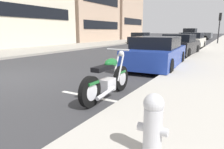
{
  "coord_description": "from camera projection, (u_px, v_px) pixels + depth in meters",
  "views": [
    {
      "loc": [
        -3.88,
        -6.38,
        1.58
      ],
      "look_at": [
        0.23,
        -4.05,
        0.56
      ],
      "focal_mm": 32.72,
      "sensor_mm": 36.0,
      "label": 1
    }
  ],
  "objects": [
    {
      "name": "parked_car_second_in_row",
      "position": [
        157.0,
        53.0,
        8.76
      ],
      "size": [
        4.36,
        2.04,
        1.34
      ],
      "rotation": [
        0.0,
        0.0,
        0.05
      ],
      "color": "navy",
      "rests_on": "ground"
    },
    {
      "name": "parking_stall_stripe",
      "position": [
        98.0,
        98.0,
        4.88
      ],
      "size": [
        0.12,
        2.2,
        0.01
      ],
      "primitive_type": "cube",
      "color": "silver",
      "rests_on": "ground"
    },
    {
      "name": "fire_hydrant",
      "position": [
        153.0,
        123.0,
        2.36
      ],
      "size": [
        0.24,
        0.36,
        0.75
      ],
      "color": "#B7B7BC",
      "rests_on": "sidewalk_near_curb"
    },
    {
      "name": "traffic_signal_near_corner",
      "position": [
        220.0,
        21.0,
        23.45
      ],
      "size": [
        0.36,
        0.28,
        3.44
      ],
      "color": "black",
      "rests_on": "sidewalk_near_curb"
    },
    {
      "name": "townhouse_behind_pole",
      "position": [
        72.0,
        5.0,
        30.4
      ],
      "size": [
        10.4,
        10.75,
        10.7
      ],
      "color": "tan",
      "rests_on": "ground"
    },
    {
      "name": "crossing_truck",
      "position": [
        194.0,
        34.0,
        37.67
      ],
      "size": [
        2.41,
        5.7,
        2.02
      ],
      "rotation": [
        0.0,
        0.0,
        1.48
      ],
      "color": "#4C5156",
      "rests_on": "ground"
    },
    {
      "name": "car_opposite_curb",
      "position": [
        140.0,
        38.0,
        26.24
      ],
      "size": [
        4.68,
        1.97,
        1.36
      ],
      "rotation": [
        0.0,
        0.0,
        3.18
      ],
      "color": "black",
      "rests_on": "ground"
    },
    {
      "name": "parked_car_near_corner",
      "position": [
        192.0,
        41.0,
        18.56
      ],
      "size": [
        4.23,
        1.95,
        1.42
      ],
      "rotation": [
        0.0,
        0.0,
        -0.04
      ],
      "color": "beige",
      "rests_on": "ground"
    },
    {
      "name": "ground_plane",
      "position": [
        1.0,
        80.0,
        6.7
      ],
      "size": [
        260.0,
        260.0,
        0.0
      ],
      "primitive_type": "plane",
      "color": "#333335"
    },
    {
      "name": "parked_motorcycle",
      "position": [
        108.0,
        80.0,
        4.84
      ],
      "size": [
        2.08,
        0.62,
        1.13
      ],
      "rotation": [
        0.0,
        0.0,
        0.0
      ],
      "color": "black",
      "rests_on": "ground"
    },
    {
      "name": "parked_car_at_intersection",
      "position": [
        180.0,
        45.0,
        13.19
      ],
      "size": [
        4.2,
        1.96,
        1.37
      ],
      "rotation": [
        0.0,
        0.0,
        -0.04
      ],
      "color": "black",
      "rests_on": "ground"
    },
    {
      "name": "sidewalk_far_curb",
      "position": [
        75.0,
        46.0,
        20.22
      ],
      "size": [
        120.0,
        5.0,
        0.14
      ],
      "primitive_type": "cube",
      "color": "gray",
      "rests_on": "ground"
    },
    {
      "name": "townhouse_far_uphill",
      "position": [
        111.0,
        0.0,
        38.85
      ],
      "size": [
        9.14,
        9.8,
        14.6
      ],
      "color": "tan",
      "rests_on": "ground"
    }
  ]
}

